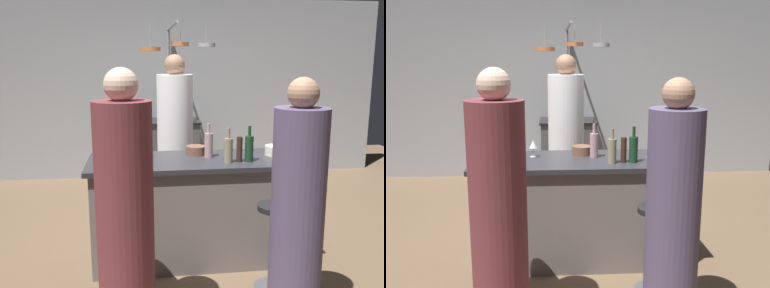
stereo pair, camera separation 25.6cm
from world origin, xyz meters
The scene contains 18 objects.
ground_plane centered at (0.00, 0.00, 0.00)m, with size 9.00×9.00×0.00m, color brown.
back_wall centered at (0.00, 2.85, 1.30)m, with size 6.40×0.16×2.60m, color #9EA3A8.
kitchen_island centered at (0.00, 0.00, 0.45)m, with size 1.80×0.72×0.90m.
stove_range centered at (0.00, 2.45, 0.45)m, with size 0.80×0.64×0.89m.
chef centered at (-0.08, 0.91, 0.83)m, with size 0.38×0.38×1.79m.
bar_stool_right centered at (0.52, -0.62, 0.38)m, with size 0.28×0.28×0.68m.
guest_right centered at (0.53, -1.01, 0.76)m, with size 0.34×0.34×1.63m.
bar_stool_left centered at (-0.54, -0.62, 0.38)m, with size 0.28×0.28×0.68m.
guest_left centered at (-0.57, -0.98, 0.78)m, with size 0.36×0.36×1.69m.
overhead_pot_rack centered at (0.00, 2.00, 1.64)m, with size 0.87×1.34×2.17m.
pepper_mill centered at (0.36, -0.14, 1.01)m, with size 0.05×0.05×0.21m, color #382319.
wine_bottle_green centered at (0.44, -0.15, 1.01)m, with size 0.07×0.07×0.30m.
wine_bottle_white centered at (0.26, -0.17, 1.01)m, with size 0.07×0.07×0.29m.
wine_bottle_rose centered at (0.13, 0.05, 1.01)m, with size 0.07×0.07×0.29m.
wine_glass_by_chef centered at (-0.39, 0.10, 1.01)m, with size 0.07×0.07×0.15m.
wine_glass_near_left_guest centered at (-0.63, 0.07, 1.01)m, with size 0.07×0.07×0.15m.
mixing_bowl_ceramic centered at (0.74, 0.06, 0.94)m, with size 0.20×0.20×0.08m, color silver.
mixing_bowl_wooden centered at (0.04, 0.17, 0.94)m, with size 0.17×0.17×0.08m, color brown.
Camera 1 is at (-0.48, -3.47, 1.73)m, focal length 39.47 mm.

